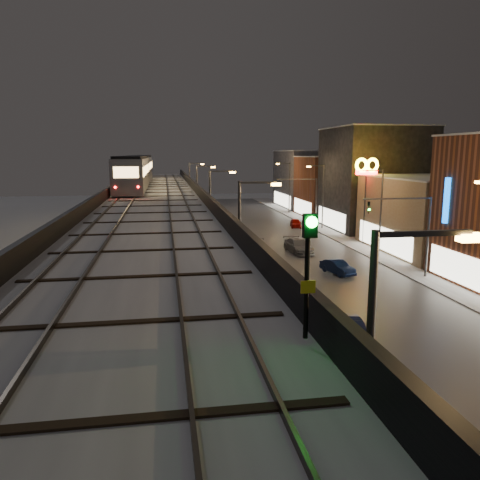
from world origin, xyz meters
TOP-DOWN VIEW (x-y plane):
  - ground at (0.00, 0.00)m, footprint 220.00×220.00m
  - road_surface at (7.50, 35.00)m, footprint 17.00×120.00m
  - sidewalk_right at (17.50, 35.00)m, footprint 4.00×120.00m
  - under_viaduct_pavement at (-6.00, 35.00)m, footprint 11.00×120.00m
  - elevated_viaduct at (-6.00, 31.84)m, footprint 9.00×100.00m
  - viaduct_trackbed at (-6.01, 31.97)m, footprint 8.40×100.00m
  - viaduct_parapet_streetside at (-1.65, 32.00)m, footprint 0.30×100.00m
  - viaduct_parapet_far at (-10.35, 32.00)m, footprint 0.30×100.00m
  - building_c at (23.99, 32.00)m, footprint 12.20×15.20m
  - building_d at (23.99, 48.00)m, footprint 12.20×13.20m
  - building_e at (23.99, 62.00)m, footprint 12.20×12.20m
  - building_f at (23.99, 76.00)m, footprint 12.20×16.20m
  - streetlight_left_0 at (-0.43, -5.00)m, footprint 2.57×0.28m
  - streetlight_left_1 at (-0.43, 13.00)m, footprint 2.57×0.28m
  - streetlight_left_2 at (-0.43, 31.00)m, footprint 2.57×0.28m
  - streetlight_right_2 at (16.73, 31.00)m, footprint 2.56×0.28m
  - streetlight_left_3 at (-0.43, 49.00)m, footprint 2.57×0.28m
  - streetlight_right_3 at (16.73, 49.00)m, footprint 2.56×0.28m
  - streetlight_left_4 at (-0.43, 67.00)m, footprint 2.57×0.28m
  - streetlight_right_4 at (16.73, 67.00)m, footprint 2.56×0.28m
  - traffic_light_rig_a at (15.84, 22.00)m, footprint 6.10×0.34m
  - traffic_light_rig_b at (15.84, 52.00)m, footprint 6.10×0.34m
  - subway_train at (-8.50, 49.51)m, footprint 3.09×37.71m
  - rail_signal at (-2.10, -4.87)m, footprint 0.32×0.41m
  - car_near_white at (5.22, 10.66)m, footprint 1.48×3.92m
  - car_mid_silver at (1.98, 43.50)m, footprint 2.18×4.54m
  - car_mid_dark at (4.31, 37.44)m, footprint 2.76×5.30m
  - car_far_white at (2.14, 58.07)m, footprint 2.25×4.15m
  - car_onc_silver at (9.92, 24.30)m, footprint 2.32×3.98m
  - car_onc_white at (9.03, 33.60)m, footprint 2.48×5.24m
  - car_onc_red at (13.60, 50.65)m, footprint 2.09×3.84m
  - sign_mcdonalds at (18.00, 37.14)m, footprint 3.00×0.68m
  - sign_carwash at (18.50, 21.14)m, footprint 1.67×0.35m

SIDE VIEW (x-z plane):
  - ground at x=0.00m, z-range 0.00..0.00m
  - road_surface at x=7.50m, z-range 0.00..0.06m
  - under_viaduct_pavement at x=-6.00m, z-range 0.00..0.06m
  - sidewalk_right at x=17.50m, z-range 0.00..0.14m
  - car_onc_red at x=13.60m, z-range 0.00..1.24m
  - car_onc_silver at x=9.92m, z-range 0.00..1.24m
  - car_mid_silver at x=1.98m, z-range 0.00..1.25m
  - car_near_white at x=5.22m, z-range 0.00..1.28m
  - car_far_white at x=2.14m, z-range 0.00..1.34m
  - car_mid_dark at x=4.31m, z-range 0.00..1.47m
  - car_onc_white at x=9.03m, z-range 0.00..1.48m
  - building_c at x=23.99m, z-range 0.00..8.16m
  - traffic_light_rig_a at x=15.84m, z-range 1.00..8.00m
  - traffic_light_rig_b at x=15.84m, z-range 1.00..8.00m
  - building_e at x=23.99m, z-range 0.00..10.16m
  - streetlight_left_0 at x=-0.43m, z-range 0.74..9.74m
  - streetlight_left_1 at x=-0.43m, z-range 0.74..9.74m
  - streetlight_left_2 at x=-0.43m, z-range 0.74..9.74m
  - streetlight_right_2 at x=16.73m, z-range 0.74..9.74m
  - streetlight_left_3 at x=-0.43m, z-range 0.74..9.74m
  - streetlight_right_3 at x=16.73m, z-range 0.74..9.74m
  - streetlight_left_4 at x=-0.43m, z-range 0.74..9.74m
  - streetlight_right_4 at x=16.73m, z-range 0.74..9.74m
  - building_f at x=23.99m, z-range 0.00..11.16m
  - elevated_viaduct at x=-6.00m, z-range 2.47..8.77m
  - sign_carwash at x=18.50m, z-range 1.79..10.44m
  - viaduct_trackbed at x=-6.01m, z-range 6.23..6.55m
  - viaduct_parapet_streetside at x=-1.65m, z-range 6.30..7.40m
  - viaduct_parapet_far at x=-10.35m, z-range 6.30..7.40m
  - building_d at x=23.99m, z-range 0.00..14.16m
  - sign_mcdonalds at x=18.00m, z-range 3.17..13.26m
  - subway_train at x=-8.50m, z-range 6.61..10.31m
  - rail_signal at x=-2.10m, z-range 7.19..9.93m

